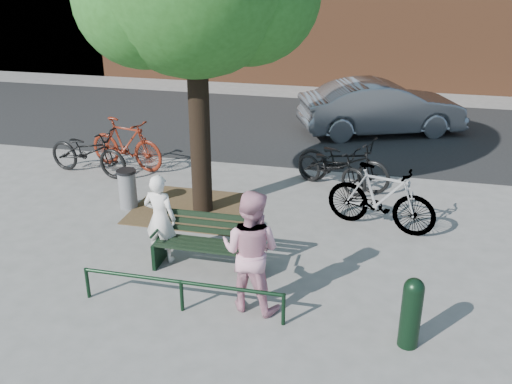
% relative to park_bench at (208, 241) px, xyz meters
% --- Properties ---
extents(ground, '(90.00, 90.00, 0.00)m').
position_rel_park_bench_xyz_m(ground, '(0.00, -0.08, -0.48)').
color(ground, gray).
rests_on(ground, ground).
extents(dirt_pit, '(2.40, 2.00, 0.02)m').
position_rel_park_bench_xyz_m(dirt_pit, '(-1.00, 2.12, -0.47)').
color(dirt_pit, brown).
rests_on(dirt_pit, ground).
extents(road, '(40.00, 7.00, 0.01)m').
position_rel_park_bench_xyz_m(road, '(0.00, 8.42, -0.47)').
color(road, black).
rests_on(road, ground).
extents(park_bench, '(1.74, 0.54, 0.97)m').
position_rel_park_bench_xyz_m(park_bench, '(0.00, 0.00, 0.00)').
color(park_bench, black).
rests_on(park_bench, ground).
extents(guard_railing, '(3.06, 0.06, 0.51)m').
position_rel_park_bench_xyz_m(guard_railing, '(0.00, -1.28, -0.08)').
color(guard_railing, black).
rests_on(guard_railing, ground).
extents(person_left, '(0.60, 0.42, 1.54)m').
position_rel_park_bench_xyz_m(person_left, '(-0.84, 0.07, 0.29)').
color(person_left, white).
rests_on(person_left, ground).
extents(person_right, '(1.00, 0.84, 1.85)m').
position_rel_park_bench_xyz_m(person_right, '(0.95, -0.94, 0.44)').
color(person_right, pink).
rests_on(person_right, ground).
extents(bollard, '(0.27, 0.27, 1.02)m').
position_rel_park_bench_xyz_m(bollard, '(3.20, -1.34, 0.07)').
color(bollard, black).
rests_on(bollard, ground).
extents(litter_bin, '(0.40, 0.40, 0.81)m').
position_rel_park_bench_xyz_m(litter_bin, '(-2.32, 1.92, -0.07)').
color(litter_bin, gray).
rests_on(litter_bin, ground).
extents(bicycle_a, '(2.22, 1.12, 1.12)m').
position_rel_park_bench_xyz_m(bicycle_a, '(-4.02, 3.45, 0.08)').
color(bicycle_a, black).
rests_on(bicycle_a, ground).
extents(bicycle_b, '(2.12, 1.03, 1.23)m').
position_rel_park_bench_xyz_m(bicycle_b, '(-3.33, 4.03, 0.14)').
color(bicycle_b, '#611B0D').
rests_on(bicycle_b, ground).
extents(bicycle_c, '(1.93, 1.51, 0.98)m').
position_rel_park_bench_xyz_m(bicycle_c, '(1.59, 3.89, 0.01)').
color(bicycle_c, black).
rests_on(bicycle_c, ground).
extents(bicycle_d, '(2.16, 1.14, 1.25)m').
position_rel_park_bench_xyz_m(bicycle_d, '(2.70, 2.12, 0.15)').
color(bicycle_d, gray).
rests_on(bicycle_d, ground).
extents(bicycle_e, '(2.32, 1.44, 1.15)m').
position_rel_park_bench_xyz_m(bicycle_e, '(1.82, 4.05, 0.10)').
color(bicycle_e, black).
rests_on(bicycle_e, ground).
extents(parked_car, '(4.86, 3.20, 1.51)m').
position_rel_park_bench_xyz_m(parked_car, '(2.51, 8.33, 0.28)').
color(parked_car, gray).
rests_on(parked_car, ground).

